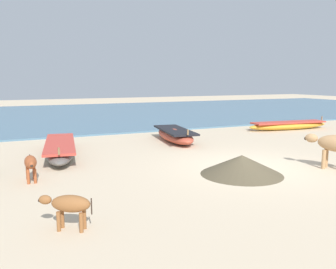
{
  "coord_description": "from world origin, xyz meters",
  "views": [
    {
      "loc": [
        -6.28,
        -7.95,
        2.47
      ],
      "look_at": [
        -1.24,
        3.06,
        0.6
      ],
      "focal_mm": 37.94,
      "sensor_mm": 36.0,
      "label": 1
    }
  ],
  "objects_px": {
    "fishing_boat_0": "(288,125)",
    "cow_adult_tan": "(336,145)",
    "calf_near_brown": "(69,205)",
    "calf_far_rust": "(31,163)",
    "fishing_boat_2": "(60,148)",
    "fishing_boat_5": "(175,135)"
  },
  "relations": [
    {
      "from": "cow_adult_tan",
      "to": "calf_near_brown",
      "type": "xyz_separation_m",
      "value": [
        -7.37,
        -1.05,
        -0.27
      ]
    },
    {
      "from": "calf_near_brown",
      "to": "calf_far_rust",
      "type": "distance_m",
      "value": 3.29
    },
    {
      "from": "fishing_boat_5",
      "to": "cow_adult_tan",
      "type": "distance_m",
      "value": 6.31
    },
    {
      "from": "cow_adult_tan",
      "to": "calf_near_brown",
      "type": "relative_size",
      "value": 1.67
    },
    {
      "from": "fishing_boat_2",
      "to": "fishing_boat_5",
      "type": "distance_m",
      "value": 4.71
    },
    {
      "from": "fishing_boat_5",
      "to": "calf_far_rust",
      "type": "bearing_deg",
      "value": -48.39
    },
    {
      "from": "fishing_boat_2",
      "to": "calf_near_brown",
      "type": "relative_size",
      "value": 5.3
    },
    {
      "from": "fishing_boat_0",
      "to": "calf_far_rust",
      "type": "height_order",
      "value": "calf_far_rust"
    },
    {
      "from": "fishing_boat_0",
      "to": "calf_far_rust",
      "type": "relative_size",
      "value": 4.57
    },
    {
      "from": "fishing_boat_0",
      "to": "cow_adult_tan",
      "type": "xyz_separation_m",
      "value": [
        -4.62,
        -6.69,
        0.48
      ]
    },
    {
      "from": "fishing_boat_2",
      "to": "calf_near_brown",
      "type": "bearing_deg",
      "value": 1.92
    },
    {
      "from": "fishing_boat_2",
      "to": "calf_near_brown",
      "type": "distance_m",
      "value": 6.1
    },
    {
      "from": "fishing_boat_2",
      "to": "calf_far_rust",
      "type": "xyz_separation_m",
      "value": [
        -1.07,
        -2.79,
        0.21
      ]
    },
    {
      "from": "fishing_boat_5",
      "to": "calf_far_rust",
      "type": "distance_m",
      "value": 6.8
    },
    {
      "from": "calf_near_brown",
      "to": "calf_far_rust",
      "type": "height_order",
      "value": "calf_far_rust"
    },
    {
      "from": "cow_adult_tan",
      "to": "calf_near_brown",
      "type": "distance_m",
      "value": 7.45
    },
    {
      "from": "calf_far_rust",
      "to": "fishing_boat_2",
      "type": "bearing_deg",
      "value": 159.88
    },
    {
      "from": "fishing_boat_5",
      "to": "cow_adult_tan",
      "type": "bearing_deg",
      "value": 27.56
    },
    {
      "from": "fishing_boat_0",
      "to": "calf_near_brown",
      "type": "xyz_separation_m",
      "value": [
        -11.99,
        -7.74,
        0.21
      ]
    },
    {
      "from": "fishing_boat_5",
      "to": "fishing_boat_0",
      "type": "bearing_deg",
      "value": 104.8
    },
    {
      "from": "fishing_boat_2",
      "to": "fishing_boat_5",
      "type": "height_order",
      "value": "fishing_boat_5"
    },
    {
      "from": "cow_adult_tan",
      "to": "calf_near_brown",
      "type": "bearing_deg",
      "value": 72.1
    }
  ]
}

